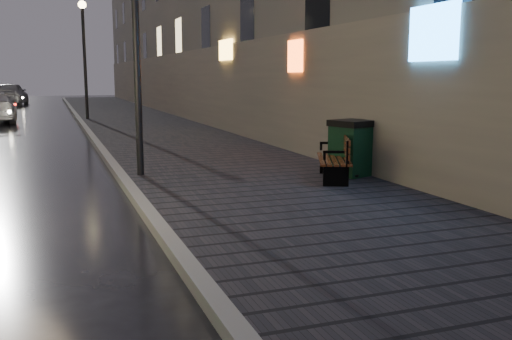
{
  "coord_description": "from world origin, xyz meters",
  "views": [
    {
      "loc": [
        0.18,
        -5.4,
        2.11
      ],
      "look_at": [
        2.78,
        1.76,
        0.85
      ],
      "focal_mm": 40.0,
      "sensor_mm": 36.0,
      "label": 1
    }
  ],
  "objects": [
    {
      "name": "sidewalk",
      "position": [
        3.9,
        21.0,
        0.07
      ],
      "size": [
        4.6,
        58.0,
        0.15
      ],
      "primitive_type": "cube",
      "color": "black",
      "rests_on": "ground"
    },
    {
      "name": "trash_bin",
      "position": [
        5.8,
        4.51,
        0.71
      ],
      "size": [
        0.91,
        0.91,
        1.1
      ],
      "rotation": [
        0.0,
        0.0,
        0.33
      ],
      "color": "black",
      "rests_on": "sidewalk"
    },
    {
      "name": "curb",
      "position": [
        1.5,
        21.0,
        0.07
      ],
      "size": [
        0.2,
        58.0,
        0.15
      ],
      "primitive_type": "cube",
      "color": "slate",
      "rests_on": "ground"
    },
    {
      "name": "lamp_near",
      "position": [
        1.85,
        6.0,
        3.49
      ],
      "size": [
        0.36,
        0.36,
        5.28
      ],
      "color": "black",
      "rests_on": "sidewalk"
    },
    {
      "name": "ground",
      "position": [
        0.0,
        0.0,
        0.0
      ],
      "size": [
        120.0,
        120.0,
        0.0
      ],
      "primitive_type": "plane",
      "color": "black",
      "rests_on": "ground"
    },
    {
      "name": "lamp_far",
      "position": [
        1.85,
        22.0,
        3.49
      ],
      "size": [
        0.36,
        0.36,
        5.28
      ],
      "color": "black",
      "rests_on": "sidewalk"
    },
    {
      "name": "bench",
      "position": [
        5.29,
        4.17,
        0.57
      ],
      "size": [
        1.19,
        1.74,
        0.84
      ],
      "rotation": [
        0.0,
        0.0,
        -0.42
      ],
      "color": "black",
      "rests_on": "sidewalk"
    },
    {
      "name": "car_far",
      "position": [
        -2.37,
        39.73,
        0.83
      ],
      "size": [
        2.5,
        5.05,
        1.66
      ],
      "primitive_type": "imported",
      "rotation": [
        0.0,
        0.0,
        3.03
      ],
      "color": "#919399",
      "rests_on": "ground"
    }
  ]
}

